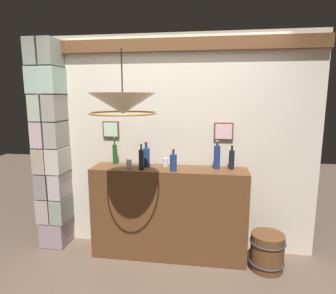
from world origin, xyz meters
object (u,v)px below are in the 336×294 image
liquor_bottle_scotch (217,157)px  liquor_bottle_brandy (141,159)px  glass_tumbler_rocks (165,162)px  liquor_bottle_rum (173,162)px  wooden_barrel (267,252)px  liquor_bottle_bourbon (115,154)px  liquor_bottle_sherry (146,157)px  glass_tumbler_highball (129,164)px  pendant_lamp (123,104)px  liquor_bottle_rye (232,159)px

liquor_bottle_scotch → liquor_bottle_brandy: bearing=-169.3°
glass_tumbler_rocks → liquor_bottle_rum: bearing=-58.7°
wooden_barrel → liquor_bottle_scotch: bearing=161.9°
liquor_bottle_bourbon → liquor_bottle_sherry: bearing=-11.6°
liquor_bottle_brandy → glass_tumbler_highball: bearing=163.5°
liquor_bottle_bourbon → wooden_barrel: liquor_bottle_bourbon is taller
pendant_lamp → glass_tumbler_rocks: bearing=71.9°
liquor_bottle_scotch → glass_tumbler_rocks: liquor_bottle_scotch is taller
glass_tumbler_highball → wooden_barrel: 1.77m
pendant_lamp → wooden_barrel: 2.16m
liquor_bottle_brandy → liquor_bottle_bourbon: 0.43m
glass_tumbler_rocks → liquor_bottle_bourbon: bearing=176.3°
liquor_bottle_rye → wooden_barrel: bearing=-26.6°
liquor_bottle_bourbon → pendant_lamp: size_ratio=0.56×
liquor_bottle_brandy → liquor_bottle_sherry: (0.03, 0.14, 0.00)m
liquor_bottle_sherry → glass_tumbler_highball: size_ratio=2.82×
liquor_bottle_brandy → glass_tumbler_highball: size_ratio=2.77×
liquor_bottle_scotch → wooden_barrel: bearing=-18.1°
liquor_bottle_brandy → glass_tumbler_rocks: liquor_bottle_brandy is taller
liquor_bottle_sherry → pendant_lamp: size_ratio=0.49×
liquor_bottle_sherry → glass_tumbler_rocks: bearing=11.1°
liquor_bottle_rye → liquor_bottle_brandy: (-0.97, -0.17, 0.00)m
liquor_bottle_brandy → pendant_lamp: bearing=-91.1°
liquor_bottle_bourbon → wooden_barrel: 2.00m
liquor_bottle_scotch → liquor_bottle_bourbon: size_ratio=0.97×
pendant_lamp → wooden_barrel: (1.38, 0.56, -1.57)m
liquor_bottle_brandy → wooden_barrel: bearing=-1.2°
wooden_barrel → glass_tumbler_rocks: bearing=169.7°
liquor_bottle_brandy → liquor_bottle_rum: bearing=-2.0°
liquor_bottle_rye → glass_tumbler_rocks: 0.74m
glass_tumbler_rocks → wooden_barrel: 1.45m
liquor_bottle_rye → liquor_bottle_bourbon: 1.35m
liquor_bottle_brandy → pendant_lamp: (-0.01, -0.58, 0.61)m
liquor_bottle_scotch → glass_tumbler_rocks: size_ratio=3.24×
liquor_bottle_bourbon → glass_tumbler_rocks: bearing=-3.7°
liquor_bottle_scotch → liquor_bottle_bourbon: 1.19m
liquor_bottle_scotch → pendant_lamp: pendant_lamp is taller
glass_tumbler_highball → liquor_bottle_sherry: bearing=26.8°
liquor_bottle_bourbon → glass_tumbler_rocks: 0.62m
liquor_bottle_brandy → glass_tumbler_highball: liquor_bottle_brandy is taller
liquor_bottle_sherry → liquor_bottle_bourbon: bearing=168.4°
liquor_bottle_scotch → glass_tumbler_highball: 0.98m
liquor_bottle_bourbon → glass_tumbler_rocks: liquor_bottle_bourbon is taller
liquor_bottle_bourbon → pendant_lamp: pendant_lamp is taller
liquor_bottle_brandy → liquor_bottle_rum: 0.35m
liquor_bottle_rye → liquor_bottle_sherry: 0.95m
glass_tumbler_highball → wooden_barrel: bearing=-2.7°
pendant_lamp → liquor_bottle_sherry: bearing=87.1°
glass_tumbler_highball → pendant_lamp: 0.93m
liquor_bottle_rye → glass_tumbler_highball: (-1.13, -0.12, -0.06)m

